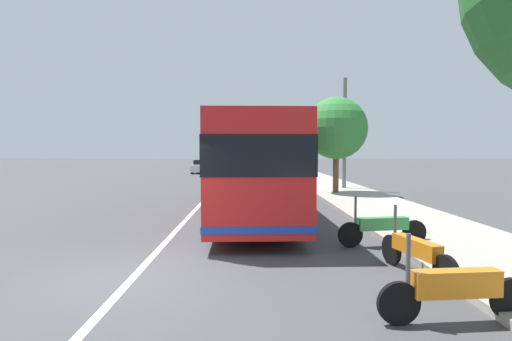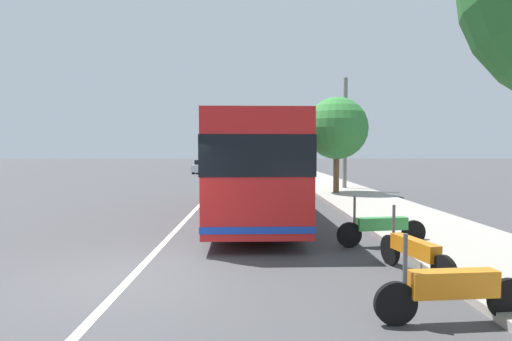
% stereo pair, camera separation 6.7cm
% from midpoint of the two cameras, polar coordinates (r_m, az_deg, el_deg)
% --- Properties ---
extents(ground_plane, '(220.00, 220.00, 0.00)m').
position_cam_midpoint_polar(ground_plane, '(8.08, -16.99, -14.28)').
color(ground_plane, '#424244').
extents(sidewalk_curb, '(110.00, 3.60, 0.14)m').
position_cam_midpoint_polar(sidewalk_curb, '(18.30, 15.88, -4.45)').
color(sidewalk_curb, '#9E998E').
rests_on(sidewalk_curb, ground).
extents(lane_divider_line, '(110.00, 0.16, 0.01)m').
position_cam_midpoint_polar(lane_divider_line, '(17.70, -7.82, -4.83)').
color(lane_divider_line, silver).
rests_on(lane_divider_line, ground).
extents(coach_bus, '(12.37, 2.86, 3.33)m').
position_cam_midpoint_polar(coach_bus, '(14.96, -0.52, 0.98)').
color(coach_bus, red).
rests_on(coach_bus, ground).
extents(motorcycle_far_end, '(0.34, 2.22, 1.25)m').
position_cam_midpoint_polar(motorcycle_far_end, '(6.35, 26.23, -14.81)').
color(motorcycle_far_end, black).
rests_on(motorcycle_far_end, ground).
extents(motorcycle_mid_row, '(2.23, 0.57, 1.26)m').
position_cam_midpoint_polar(motorcycle_mid_row, '(8.26, 21.60, -10.64)').
color(motorcycle_mid_row, black).
rests_on(motorcycle_mid_row, ground).
extents(motorcycle_angled, '(0.43, 2.30, 1.26)m').
position_cam_midpoint_polar(motorcycle_angled, '(10.51, 17.46, -7.66)').
color(motorcycle_angled, black).
rests_on(motorcycle_angled, ground).
extents(car_side_street, '(4.47, 1.88, 1.41)m').
position_cam_midpoint_polar(car_side_street, '(52.93, -5.47, 1.03)').
color(car_side_street, red).
rests_on(car_side_street, ground).
extents(car_far_distant, '(4.69, 2.10, 1.36)m').
position_cam_midpoint_polar(car_far_distant, '(42.57, -7.28, 0.53)').
color(car_far_distant, silver).
rests_on(car_far_distant, ground).
extents(roadside_tree_mid_block, '(3.26, 3.26, 5.16)m').
position_cam_midpoint_polar(roadside_tree_mid_block, '(21.75, 11.39, 5.83)').
color(roadside_tree_mid_block, brown).
rests_on(roadside_tree_mid_block, ground).
extents(utility_pole, '(0.24, 0.24, 6.62)m').
position_cam_midpoint_polar(utility_pole, '(24.51, 12.52, 5.00)').
color(utility_pole, slate).
rests_on(utility_pole, ground).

